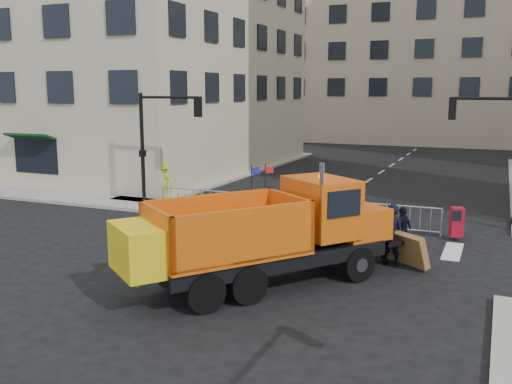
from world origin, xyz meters
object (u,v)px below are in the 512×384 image
at_px(plow_truck, 262,232).
at_px(newspaper_box, 457,222).
at_px(worker, 163,181).
at_px(cop_b, 376,235).
at_px(cop_a, 391,234).
at_px(cop_c, 403,230).

bearing_deg(plow_truck, newspaper_box, 5.30).
bearing_deg(plow_truck, worker, 81.42).
distance_m(cop_b, worker, 13.41).
bearing_deg(worker, newspaper_box, -14.06).
distance_m(cop_a, worker, 13.86).
relative_size(worker, newspaper_box, 1.60).
height_order(cop_a, cop_b, cop_a).
bearing_deg(cop_c, plow_truck, -8.88).
bearing_deg(worker, cop_a, -31.58).
xyz_separation_m(cop_c, newspaper_box, (1.57, 2.56, -0.11)).
xyz_separation_m(plow_truck, newspaper_box, (4.68, 7.54, -0.89)).
bearing_deg(newspaper_box, cop_a, -133.26).
xyz_separation_m(plow_truck, worker, (-9.45, 9.70, -0.56)).
relative_size(plow_truck, cop_a, 4.45).
bearing_deg(plow_truck, cop_a, -2.65).
bearing_deg(cop_b, newspaper_box, -119.73).
height_order(plow_truck, cop_a, plow_truck).
height_order(cop_b, cop_c, cop_b).
bearing_deg(cop_a, plow_truck, 44.83).
xyz_separation_m(cop_a, worker, (-12.43, 6.12, 0.03)).
bearing_deg(plow_truck, cop_b, 2.52).
distance_m(plow_truck, worker, 13.55).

